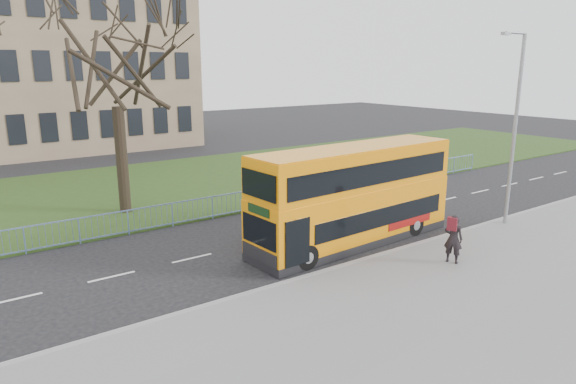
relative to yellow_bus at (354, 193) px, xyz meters
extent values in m
plane|color=black|center=(-3.11, -0.29, -2.09)|extent=(120.00, 120.00, 0.00)
cube|color=slate|center=(-3.11, -7.04, -2.03)|extent=(80.00, 10.50, 0.12)
cube|color=gray|center=(-3.11, -1.84, -2.02)|extent=(80.00, 0.20, 0.14)
cube|color=#213A15|center=(-3.11, 14.01, -2.05)|extent=(80.00, 15.40, 0.08)
cube|color=orange|center=(0.00, 0.01, -0.91)|extent=(9.42, 2.71, 1.73)
cube|color=orange|center=(0.00, 0.01, 0.11)|extent=(9.42, 2.71, 0.30)
cube|color=orange|center=(0.00, 0.01, 1.03)|extent=(9.37, 2.66, 1.55)
cube|color=black|center=(0.59, -1.08, -0.84)|extent=(7.18, 0.42, 0.75)
cube|color=black|center=(0.06, -1.08, 0.96)|extent=(8.56, 0.49, 0.84)
cylinder|color=black|center=(-3.27, -1.16, -1.63)|extent=(0.93, 0.30, 0.92)
cylinder|color=black|center=(2.76, -0.85, -1.63)|extent=(0.93, 0.30, 0.92)
imported|color=black|center=(1.23, -3.91, -1.08)|extent=(0.66, 0.77, 1.79)
cylinder|color=gray|center=(7.17, -2.29, 2.13)|extent=(0.16, 0.16, 8.20)
cylinder|color=gray|center=(6.46, -2.31, 6.23)|extent=(1.44, 0.14, 0.10)
cube|color=gray|center=(5.74, -2.33, 6.18)|extent=(0.47, 0.20, 0.12)
camera|label=1|loc=(-13.71, -14.62, 4.96)|focal=32.00mm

